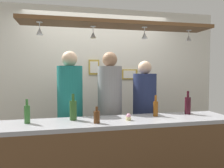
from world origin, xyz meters
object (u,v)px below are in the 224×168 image
(person_middle_grey_shirt, at_px, (110,102))
(cupcake, at_px, (128,117))
(bottle_beer_brown_stubby, at_px, (97,117))
(picture_frame_crest, at_px, (94,67))
(person_left_teal_shirt, at_px, (70,103))
(picture_frame_lower_pair, at_px, (129,74))
(person_right_navy_shirt, at_px, (145,106))
(bottle_wine_dark_red, at_px, (188,105))
(bottle_beer_amber_tall, at_px, (156,108))
(bottle_beer_green_import, at_px, (27,114))
(bottle_champagne_green, at_px, (73,110))

(person_middle_grey_shirt, relative_size, cupcake, 22.79)
(bottle_beer_brown_stubby, distance_m, picture_frame_crest, 1.63)
(picture_frame_crest, bearing_deg, cupcake, -83.12)
(person_left_teal_shirt, distance_m, picture_frame_crest, 1.04)
(picture_frame_lower_pair, bearing_deg, person_right_navy_shirt, -91.26)
(bottle_wine_dark_red, bearing_deg, bottle_beer_amber_tall, -176.62)
(bottle_beer_brown_stubby, relative_size, picture_frame_lower_pair, 0.60)
(person_right_navy_shirt, xyz_separation_m, bottle_wine_dark_red, (0.41, -0.48, 0.07))
(picture_frame_crest, bearing_deg, bottle_wine_dark_red, -50.99)
(bottle_wine_dark_red, bearing_deg, person_middle_grey_shirt, 152.64)
(picture_frame_crest, bearing_deg, bottle_beer_amber_tall, -66.19)
(person_middle_grey_shirt, relative_size, bottle_beer_green_import, 6.84)
(person_right_navy_shirt, bearing_deg, bottle_champagne_green, -154.51)
(picture_frame_crest, bearing_deg, bottle_beer_brown_stubby, -97.37)
(person_left_teal_shirt, height_order, bottle_wine_dark_red, person_left_teal_shirt)
(bottle_beer_brown_stubby, bearing_deg, picture_frame_lower_pair, 60.99)
(bottle_wine_dark_red, height_order, picture_frame_lower_pair, picture_frame_lower_pair)
(person_left_teal_shirt, height_order, person_right_navy_shirt, person_left_teal_shirt)
(person_left_teal_shirt, distance_m, bottle_champagne_green, 0.50)
(bottle_beer_brown_stubby, bearing_deg, person_middle_grey_shirt, 67.24)
(bottle_champagne_green, bearing_deg, person_left_teal_shirt, 91.52)
(bottle_beer_green_import, bearing_deg, person_right_navy_shirt, 19.87)
(bottle_beer_brown_stubby, height_order, bottle_wine_dark_red, bottle_wine_dark_red)
(cupcake, bearing_deg, bottle_beer_amber_tall, 21.30)
(bottle_champagne_green, distance_m, picture_frame_crest, 1.46)
(person_left_teal_shirt, distance_m, bottle_beer_brown_stubby, 0.76)
(bottle_beer_green_import, height_order, cupcake, bottle_beer_green_import)
(bottle_beer_brown_stubby, height_order, cupcake, bottle_beer_brown_stubby)
(person_right_navy_shirt, height_order, picture_frame_crest, picture_frame_crest)
(bottle_beer_green_import, relative_size, picture_frame_lower_pair, 0.87)
(bottle_beer_brown_stubby, relative_size, bottle_beer_amber_tall, 0.69)
(bottle_beer_green_import, bearing_deg, picture_frame_crest, 55.85)
(bottle_champagne_green, height_order, picture_frame_lower_pair, picture_frame_lower_pair)
(bottle_beer_amber_tall, relative_size, picture_frame_crest, 1.00)
(bottle_beer_brown_stubby, distance_m, bottle_wine_dark_red, 1.25)
(person_left_teal_shirt, xyz_separation_m, bottle_beer_brown_stubby, (0.25, -0.72, -0.05))
(bottle_beer_green_import, bearing_deg, cupcake, -5.43)
(bottle_beer_brown_stubby, height_order, picture_frame_lower_pair, picture_frame_lower_pair)
(person_middle_grey_shirt, distance_m, picture_frame_crest, 0.95)
(person_right_navy_shirt, xyz_separation_m, cupcake, (-0.45, -0.66, -0.01))
(person_left_teal_shirt, xyz_separation_m, bottle_beer_green_import, (-0.47, -0.56, -0.02))
(bottle_beer_amber_tall, distance_m, picture_frame_lower_pair, 1.36)
(person_right_navy_shirt, relative_size, bottle_champagne_green, 5.53)
(bottle_champagne_green, bearing_deg, bottle_beer_green_import, -173.69)
(person_right_navy_shirt, relative_size, bottle_beer_amber_tall, 6.38)
(picture_frame_lower_pair, bearing_deg, person_middle_grey_shirt, -124.08)
(bottle_champagne_green, height_order, bottle_wine_dark_red, same)
(person_middle_grey_shirt, bearing_deg, cupcake, -83.98)
(bottle_beer_brown_stubby, bearing_deg, bottle_wine_dark_red, 11.04)
(cupcake, bearing_deg, bottle_wine_dark_red, 12.02)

